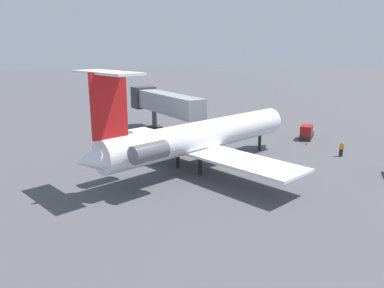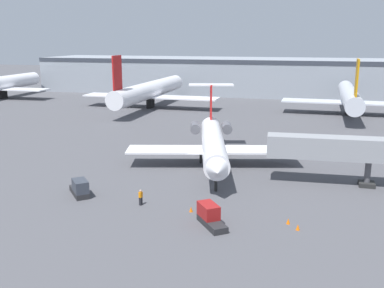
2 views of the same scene
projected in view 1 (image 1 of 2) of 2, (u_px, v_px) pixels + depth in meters
ground_plane at (221, 170)px, 37.49m from camera, size 400.00×400.00×0.10m
regional_jet at (198, 136)px, 37.05m from camera, size 23.58×27.00×10.06m
jet_bridge at (162, 102)px, 52.89m from camera, size 16.46×3.86×6.03m
ground_crew_marshaller at (341, 149)px, 41.90m from camera, size 0.34×0.45×1.69m
baggage_tug_trailing at (307, 133)px, 50.03m from camera, size 3.53×4.04×1.90m
traffic_cone_near at (261, 129)px, 55.15m from camera, size 0.36×0.36×0.55m
traffic_cone_mid at (307, 143)px, 46.89m from camera, size 0.36×0.36×0.55m
traffic_cone_far at (263, 127)px, 56.47m from camera, size 0.36×0.36×0.55m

